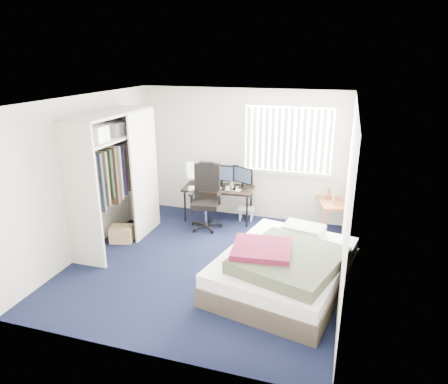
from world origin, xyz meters
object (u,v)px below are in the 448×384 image
object	(u,v)px
desk	(219,185)
office_chair	(206,203)
bed	(284,267)
nightstand	(330,204)

from	to	relation	value
desk	office_chair	world-z (taller)	office_chair
office_chair	bed	world-z (taller)	office_chair
office_chair	bed	xyz separation A→B (m)	(1.72, -1.64, -0.17)
desk	nightstand	bearing A→B (deg)	2.52
desk	bed	bearing A→B (deg)	-52.13
nightstand	bed	world-z (taller)	nightstand
nightstand	bed	distance (m)	2.22
nightstand	bed	xyz separation A→B (m)	(-0.50, -2.15, -0.21)
desk	nightstand	size ratio (longest dim) A/B	1.50
office_chair	nightstand	world-z (taller)	office_chair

